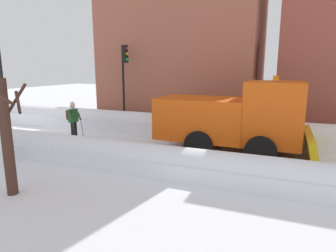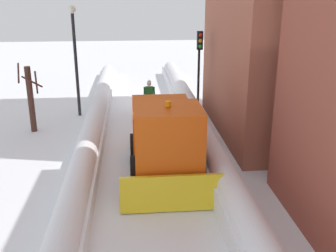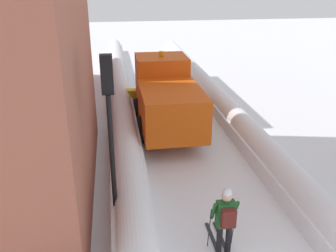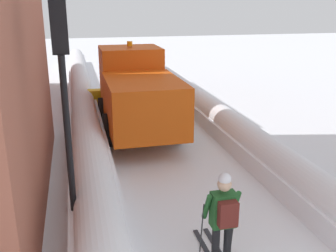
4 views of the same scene
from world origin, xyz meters
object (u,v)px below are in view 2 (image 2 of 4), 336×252
Objects in this scene: plow_truck at (165,134)px; traffic_light_pole at (199,59)px; skier at (149,94)px; bare_tree_near at (31,98)px; street_lamp at (75,49)px.

traffic_light_pole reaches higher than plow_truck.
skier is at bearing -30.63° from traffic_light_pole.
traffic_light_pole reaches higher than bare_tree_near.
street_lamp is 3.59m from bare_tree_near.
traffic_light_pole is 6.40m from street_lamp.
street_lamp is (3.79, 0.26, 2.57)m from skier.
bare_tree_near is (5.68, 2.64, 0.66)m from skier.
plow_truck is 7.73m from bare_tree_near.
plow_truck is at bearing 139.75° from bare_tree_near.
traffic_light_pole is 0.79× the size of street_lamp.
street_lamp is 1.76× the size of bare_tree_near.
street_lamp is (4.02, -7.38, 2.10)m from plow_truck.
bare_tree_near is (8.16, 1.17, -1.51)m from traffic_light_pole.
plow_truck is 7.66m from skier.
traffic_light_pole is at bearing 149.37° from skier.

